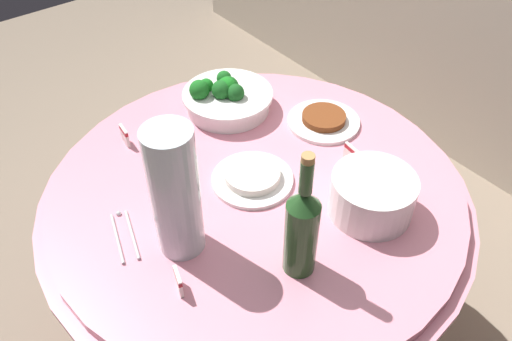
% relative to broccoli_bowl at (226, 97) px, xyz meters
% --- Properties ---
extents(ground_plane, '(6.00, 6.00, 0.00)m').
position_rel_broccoli_bowl_xyz_m(ground_plane, '(0.32, -0.14, -0.78)').
color(ground_plane, gray).
extents(buffet_table, '(1.16, 1.16, 0.74)m').
position_rel_broccoli_bowl_xyz_m(buffet_table, '(0.32, -0.14, -0.41)').
color(buffet_table, maroon).
rests_on(buffet_table, ground_plane).
extents(broccoli_bowl, '(0.28, 0.28, 0.11)m').
position_rel_broccoli_bowl_xyz_m(broccoli_bowl, '(0.00, 0.00, 0.00)').
color(broccoli_bowl, white).
rests_on(broccoli_bowl, buffet_table).
extents(plate_stack, '(0.21, 0.21, 0.11)m').
position_rel_broccoli_bowl_xyz_m(plate_stack, '(0.58, 0.02, 0.01)').
color(plate_stack, white).
rests_on(plate_stack, buffet_table).
extents(wine_bottle, '(0.07, 0.07, 0.34)m').
position_rel_broccoli_bowl_xyz_m(wine_bottle, '(0.59, -0.23, 0.09)').
color(wine_bottle, '#264F23').
rests_on(wine_bottle, buffet_table).
extents(decorative_fruit_vase, '(0.11, 0.11, 0.34)m').
position_rel_broccoli_bowl_xyz_m(decorative_fruit_vase, '(0.37, -0.40, 0.12)').
color(decorative_fruit_vase, silver).
rests_on(decorative_fruit_vase, buffet_table).
extents(serving_tongs, '(0.17, 0.09, 0.01)m').
position_rel_broccoli_bowl_xyz_m(serving_tongs, '(0.26, -0.50, -0.04)').
color(serving_tongs, silver).
rests_on(serving_tongs, buffet_table).
extents(food_plate_rice, '(0.22, 0.22, 0.03)m').
position_rel_broccoli_bowl_xyz_m(food_plate_rice, '(0.31, -0.13, -0.03)').
color(food_plate_rice, white).
rests_on(food_plate_rice, buffet_table).
extents(food_plate_stir_fry, '(0.22, 0.22, 0.03)m').
position_rel_broccoli_bowl_xyz_m(food_plate_stir_fry, '(0.24, 0.19, -0.03)').
color(food_plate_stir_fry, white).
rests_on(food_plate_stir_fry, buffet_table).
extents(label_placard_front, '(0.05, 0.01, 0.05)m').
position_rel_broccoli_bowl_xyz_m(label_placard_front, '(0.42, 0.12, -0.01)').
color(label_placard_front, white).
rests_on(label_placard_front, buffet_table).
extents(label_placard_mid, '(0.05, 0.02, 0.05)m').
position_rel_broccoli_bowl_xyz_m(label_placard_mid, '(0.48, -0.48, -0.01)').
color(label_placard_mid, white).
rests_on(label_placard_mid, buffet_table).
extents(label_placard_rear, '(0.05, 0.01, 0.05)m').
position_rel_broccoli_bowl_xyz_m(label_placard_rear, '(-0.05, -0.33, -0.01)').
color(label_placard_rear, white).
rests_on(label_placard_rear, buffet_table).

